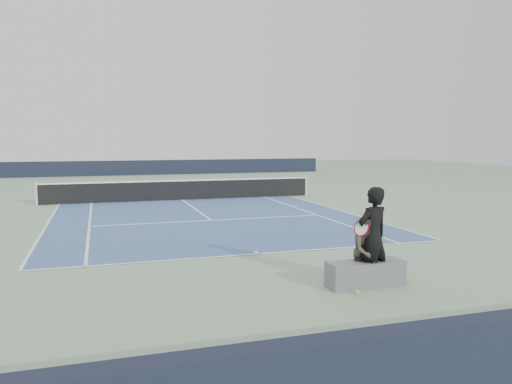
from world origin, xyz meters
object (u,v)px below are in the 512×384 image
object	(u,v)px
tennis_net	(182,189)
spectator_bench	(366,261)
tennis_player	(373,237)
tennis_ball	(358,292)

from	to	relation	value
tennis_net	spectator_bench	xyz separation A→B (m)	(1.17, -15.10, -0.01)
tennis_player	tennis_ball	size ratio (longest dim) A/B	27.26
tennis_ball	spectator_bench	bearing A→B (deg)	45.64
tennis_net	tennis_player	size ratio (longest dim) A/B	6.58
tennis_net	spectator_bench	size ratio (longest dim) A/B	8.14
tennis_player	spectator_bench	bearing A→B (deg)	179.42
tennis_ball	spectator_bench	distance (m)	0.72
tennis_player	tennis_ball	bearing A→B (deg)	-142.93
tennis_net	tennis_player	distance (m)	15.17
tennis_player	spectator_bench	world-z (taller)	tennis_player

